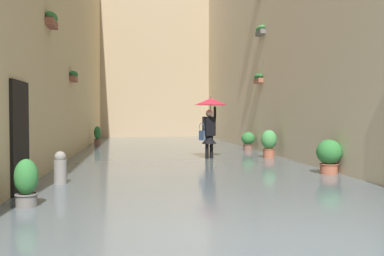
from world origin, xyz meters
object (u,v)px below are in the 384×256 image
person_wading (210,115)px  potted_plant_near_left (248,141)px  potted_plant_far_left (329,156)px  potted_plant_mid_right (26,185)px  potted_plant_near_right (97,136)px  mooring_bollard (60,170)px  potted_plant_mid_left (269,143)px

person_wading → potted_plant_near_left: person_wading is taller
potted_plant_far_left → potted_plant_mid_right: bearing=22.9°
person_wading → potted_plant_near_right: 8.32m
potted_plant_far_left → mooring_bollard: 6.36m
person_wading → mooring_bollard: size_ratio=2.77×
potted_plant_near_left → mooring_bollard: size_ratio=1.08×
potted_plant_mid_left → potted_plant_near_right: size_ratio=1.04×
person_wading → potted_plant_mid_right: size_ratio=2.54×
potted_plant_mid_right → potted_plant_near_right: 13.75m
person_wading → potted_plant_near_left: 3.71m
potted_plant_mid_left → mooring_bollard: 7.56m
potted_plant_mid_left → potted_plant_far_left: (-0.22, 3.89, -0.05)m
person_wading → potted_plant_mid_left: person_wading is taller
person_wading → potted_plant_mid_left: (-2.03, 0.09, -0.97)m
potted_plant_mid_right → mooring_bollard: (-0.15, -2.18, -0.05)m
person_wading → potted_plant_near_left: size_ratio=2.55×
potted_plant_near_left → potted_plant_near_right: potted_plant_near_right is taller
potted_plant_far_left → potted_plant_near_right: (6.56, -11.02, -0.03)m
person_wading → potted_plant_near_left: bearing=-126.9°
potted_plant_near_left → mooring_bollard: potted_plant_near_left is taller
potted_plant_near_left → potted_plant_mid_left: (0.11, 2.93, 0.10)m
potted_plant_mid_left → mooring_bollard: (6.12, 4.45, -0.20)m
potted_plant_mid_left → potted_plant_mid_right: 9.12m
potted_plant_mid_right → potted_plant_far_left: bearing=-157.1°
person_wading → mooring_bollard: (4.09, 4.53, -1.17)m
potted_plant_near_right → mooring_bollard: size_ratio=1.27×
potted_plant_mid_left → mooring_bollard: bearing=36.0°
potted_plant_far_left → potted_plant_mid_right: potted_plant_far_left is taller
potted_plant_near_right → mooring_bollard: bearing=91.1°
person_wading → potted_plant_far_left: person_wading is taller
potted_plant_near_right → mooring_bollard: (-0.22, 11.57, -0.12)m
potted_plant_mid_right → potted_plant_near_right: potted_plant_near_right is taller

